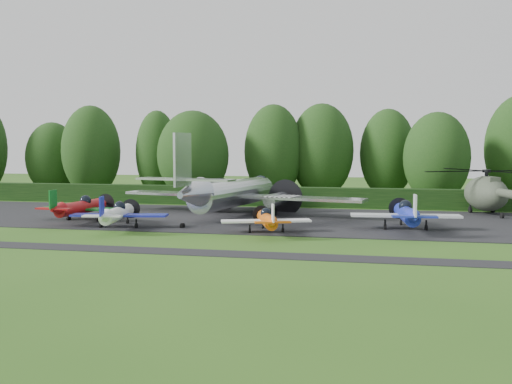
% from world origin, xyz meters
% --- Properties ---
extents(ground, '(160.00, 160.00, 0.00)m').
position_xyz_m(ground, '(0.00, 0.00, 0.00)').
color(ground, '#2A5417').
rests_on(ground, ground).
extents(apron, '(70.00, 18.00, 0.01)m').
position_xyz_m(apron, '(0.00, 10.00, 0.00)').
color(apron, black).
rests_on(apron, ground).
extents(taxiway_verge, '(70.00, 2.00, 0.00)m').
position_xyz_m(taxiway_verge, '(0.00, -6.00, 0.00)').
color(taxiway_verge, black).
rests_on(taxiway_verge, ground).
extents(hedgerow, '(90.00, 1.60, 2.00)m').
position_xyz_m(hedgerow, '(0.00, 21.00, 0.00)').
color(hedgerow, black).
rests_on(hedgerow, ground).
extents(transport_plane, '(23.31, 17.88, 7.47)m').
position_xyz_m(transport_plane, '(-1.96, 11.57, 2.08)').
color(transport_plane, silver).
rests_on(transport_plane, ground).
extents(light_plane_red, '(7.67, 8.06, 2.95)m').
position_xyz_m(light_plane_red, '(-13.20, 5.19, 1.23)').
color(light_plane_red, maroon).
rests_on(light_plane_red, ground).
extents(light_plane_white, '(7.29, 7.67, 2.80)m').
position_xyz_m(light_plane_white, '(-8.49, 2.04, 1.17)').
color(light_plane_white, white).
rests_on(light_plane_white, ground).
extents(light_plane_orange, '(6.42, 6.75, 2.47)m').
position_xyz_m(light_plane_orange, '(2.95, 2.03, 1.03)').
color(light_plane_orange, '#DE5C0D').
rests_on(light_plane_orange, ground).
extents(light_plane_blue, '(7.98, 8.39, 3.07)m').
position_xyz_m(light_plane_blue, '(12.70, 5.41, 1.28)').
color(light_plane_blue, '#1B29A4').
rests_on(light_plane_blue, ground).
extents(helicopter, '(12.72, 14.89, 4.10)m').
position_xyz_m(helicopter, '(20.33, 17.65, 2.20)').
color(helicopter, '#3A4333').
rests_on(helicopter, ground).
extents(tree_2, '(6.69, 6.69, 10.81)m').
position_xyz_m(tree_2, '(11.78, 34.16, 5.39)').
color(tree_2, black).
rests_on(tree_2, ground).
extents(tree_4, '(6.84, 6.84, 9.39)m').
position_xyz_m(tree_4, '(-31.09, 30.25, 4.68)').
color(tree_4, black).
rests_on(tree_4, ground).
extents(tree_5, '(7.21, 7.21, 10.01)m').
position_xyz_m(tree_5, '(16.95, 28.10, 4.99)').
color(tree_5, black).
rests_on(tree_5, ground).
extents(tree_6, '(7.03, 7.03, 11.27)m').
position_xyz_m(tree_6, '(-1.68, 30.25, 5.62)').
color(tree_6, black).
rests_on(tree_6, ground).
extents(tree_7, '(7.20, 7.20, 11.31)m').
position_xyz_m(tree_7, '(-24.40, 28.04, 5.64)').
color(tree_7, black).
rests_on(tree_7, ground).
extents(tree_8, '(5.30, 5.30, 10.68)m').
position_xyz_m(tree_8, '(-16.24, 29.53, 5.32)').
color(tree_8, black).
rests_on(tree_8, ground).
extents(tree_9, '(8.38, 8.38, 10.40)m').
position_xyz_m(tree_9, '(-10.50, 26.24, 5.19)').
color(tree_9, black).
rests_on(tree_9, ground).
extents(tree_11, '(7.75, 7.75, 11.44)m').
position_xyz_m(tree_11, '(3.91, 32.31, 5.71)').
color(tree_11, black).
rests_on(tree_11, ground).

